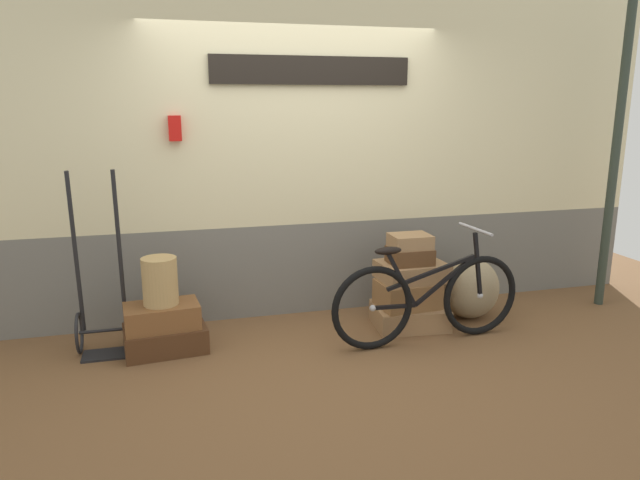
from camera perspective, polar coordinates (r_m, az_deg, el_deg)
name	(u,v)px	position (r m, az deg, el deg)	size (l,w,h in m)	color
ground	(318,348)	(4.76, -0.18, -10.44)	(8.79, 5.20, 0.06)	brown
station_building	(295,154)	(5.20, -2.47, 8.31)	(6.79, 0.74, 2.86)	slate
suitcase_0	(165,338)	(4.76, -14.73, -9.20)	(0.61, 0.41, 0.19)	#4C2D19
suitcase_1	(162,316)	(4.68, -15.05, -7.12)	(0.55, 0.33, 0.19)	brown
suitcase_2	(410,316)	(5.15, 8.66, -7.26)	(0.60, 0.47, 0.18)	#9E754C
suitcase_3	(407,294)	(5.07, 8.45, -5.19)	(0.49, 0.37, 0.22)	olive
suitcase_4	(412,271)	(5.07, 8.86, -2.99)	(0.55, 0.42, 0.15)	#9E754C
suitcase_5	(410,256)	(5.00, 8.68, -1.51)	(0.35, 0.29, 0.13)	brown
suitcase_6	(410,241)	(4.97, 8.72, -0.11)	(0.33, 0.26, 0.12)	#9E754C
wicker_basket	(160,281)	(4.61, -15.23, -3.86)	(0.26, 0.26, 0.36)	tan
luggage_trolley	(103,312)	(4.82, -20.27, -6.57)	(0.40, 0.38, 1.40)	black
burlap_sack	(471,288)	(5.39, 14.38, -4.55)	(0.51, 0.43, 0.54)	#9E8966
bicycle	(428,299)	(4.76, 10.37, -5.66)	(1.62, 0.46, 0.91)	black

